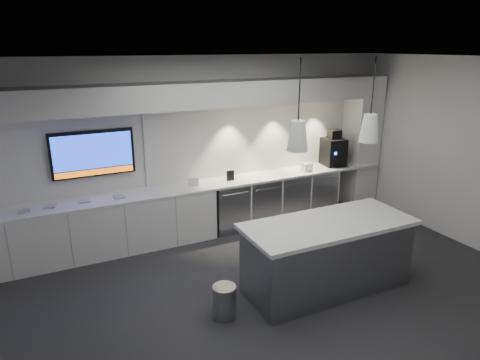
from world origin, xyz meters
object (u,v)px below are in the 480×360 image
wall_tv (93,154)px  bin (224,301)px  island (327,255)px  coffee_machine (333,151)px

wall_tv → bin: bearing=-68.8°
wall_tv → island: wall_tv is taller
bin → coffee_machine: coffee_machine is taller
island → bin: bearing=-179.7°
island → coffee_machine: size_ratio=3.26×
island → coffee_machine: (1.92, 2.40, 0.70)m
wall_tv → island: size_ratio=0.55×
bin → coffee_machine: (3.41, 2.39, 0.98)m
island → coffee_machine: bearing=52.1°
bin → coffee_machine: bearing=35.0°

